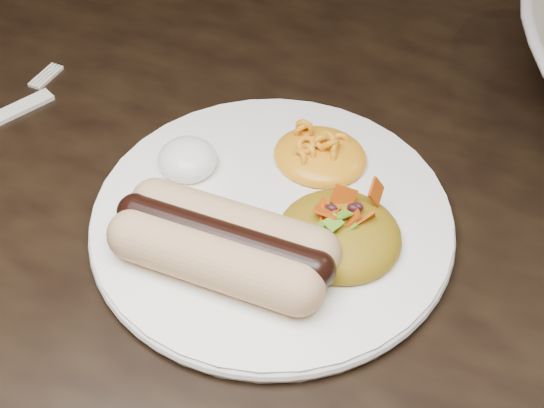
% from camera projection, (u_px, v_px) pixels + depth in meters
% --- Properties ---
extents(table, '(1.60, 0.90, 0.75)m').
position_uv_depth(table, '(335.00, 202.00, 0.70)').
color(table, black).
rests_on(table, floor).
extents(plate, '(0.34, 0.34, 0.01)m').
position_uv_depth(plate, '(272.00, 220.00, 0.55)').
color(plate, white).
rests_on(plate, table).
extents(hotdog, '(0.13, 0.08, 0.04)m').
position_uv_depth(hotdog, '(223.00, 243.00, 0.50)').
color(hotdog, tan).
rests_on(hotdog, plate).
extents(mac_and_cheese, '(0.09, 0.08, 0.03)m').
position_uv_depth(mac_and_cheese, '(321.00, 147.00, 0.58)').
color(mac_and_cheese, orange).
rests_on(mac_and_cheese, plate).
extents(sour_cream, '(0.06, 0.06, 0.03)m').
position_uv_depth(sour_cream, '(187.00, 154.00, 0.57)').
color(sour_cream, white).
rests_on(sour_cream, plate).
extents(taco_salad, '(0.09, 0.08, 0.04)m').
position_uv_depth(taco_salad, '(340.00, 227.00, 0.52)').
color(taco_salad, '#B24400').
rests_on(taco_salad, plate).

